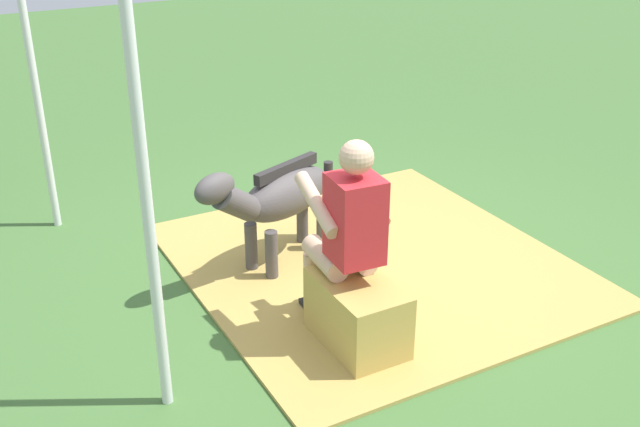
# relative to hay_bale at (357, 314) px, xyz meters

# --- Properties ---
(ground_plane) EXTENTS (24.00, 24.00, 0.00)m
(ground_plane) POSITION_rel_hay_bale_xyz_m (0.71, -0.43, -0.22)
(ground_plane) COLOR #426B33
(hay_patch) EXTENTS (2.80, 2.62, 0.02)m
(hay_patch) POSITION_rel_hay_bale_xyz_m (0.81, -0.64, -0.21)
(hay_patch) COLOR tan
(hay_patch) RESTS_ON ground
(hay_bale) EXTENTS (0.65, 0.40, 0.44)m
(hay_bale) POSITION_rel_hay_bale_xyz_m (0.00, 0.00, 0.00)
(hay_bale) COLOR tan
(hay_bale) RESTS_ON ground
(person_seated) EXTENTS (0.68, 0.45, 1.32)m
(person_seated) POSITION_rel_hay_bale_xyz_m (0.16, -0.01, 0.50)
(person_seated) COLOR #D8AD8C
(person_seated) RESTS_ON ground
(pony_standing) EXTENTS (0.69, 1.28, 0.91)m
(pony_standing) POSITION_rel_hay_bale_xyz_m (1.14, -0.03, 0.33)
(pony_standing) COLOR #4C4747
(pony_standing) RESTS_ON ground
(tent_pole_left) EXTENTS (0.06, 0.06, 2.24)m
(tent_pole_left) POSITION_rel_hay_bale_xyz_m (0.04, 1.20, 0.90)
(tent_pole_left) COLOR silver
(tent_pole_left) RESTS_ON ground
(tent_pole_right) EXTENTS (0.06, 0.06, 2.24)m
(tent_pole_right) POSITION_rel_hay_bale_xyz_m (2.63, 1.28, 0.90)
(tent_pole_right) COLOR silver
(tent_pole_right) RESTS_ON ground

